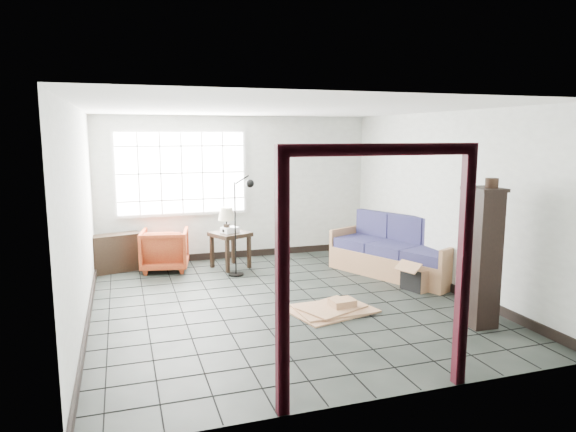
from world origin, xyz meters
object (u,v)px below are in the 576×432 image
object	(u,v)px
tall_shelf	(480,256)
futon_sofa	(398,254)
side_table	(230,239)
armchair	(165,247)

from	to	relation	value
tall_shelf	futon_sofa	bearing A→B (deg)	86.50
futon_sofa	side_table	xyz separation A→B (m)	(-2.50, 1.28, 0.16)
side_table	futon_sofa	bearing A→B (deg)	-27.09
futon_sofa	side_table	world-z (taller)	futon_sofa
tall_shelf	armchair	bearing A→B (deg)	134.03
armchair	side_table	distance (m)	1.11
side_table	tall_shelf	world-z (taller)	tall_shelf
armchair	tall_shelf	xyz separation A→B (m)	(3.36, -3.75, 0.46)
armchair	side_table	xyz separation A→B (m)	(1.08, -0.20, 0.12)
futon_sofa	tall_shelf	bearing A→B (deg)	-120.19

